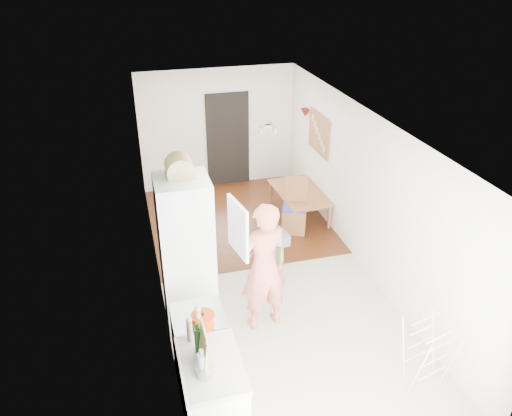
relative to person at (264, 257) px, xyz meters
name	(u,v)px	position (x,y,z in m)	size (l,w,h in m)	color
room_shell	(265,204)	(0.33, 1.09, 0.16)	(3.20, 7.00, 2.50)	white
floor	(264,274)	(0.33, 1.09, -1.09)	(3.20, 7.00, 0.01)	beige
wood_floor_overlay	(237,219)	(0.33, 2.94, -1.08)	(3.20, 3.30, 0.01)	#612F15
sage_wall_panel	(167,259)	(-1.26, -0.91, 0.76)	(0.02, 3.00, 1.30)	slate
tile_splashback	(180,351)	(-1.25, -1.46, 0.06)	(0.02, 1.90, 0.50)	black
doorway_recess	(228,140)	(0.53, 4.57, -0.09)	(0.90, 0.04, 2.00)	black
base_cabinet	(213,398)	(-0.97, -1.46, -0.66)	(0.60, 0.90, 0.86)	white
worktop	(211,365)	(-0.97, -1.46, -0.20)	(0.62, 0.92, 0.06)	white
range_cooker	(200,347)	(-0.97, -0.71, -0.65)	(0.60, 0.60, 0.88)	white
cooker_top	(198,317)	(-0.97, -0.71, -0.19)	(0.60, 0.60, 0.04)	silver
fridge_housing	(187,255)	(-0.94, 0.31, -0.01)	(0.66, 0.66, 2.15)	white
fridge_door	(238,228)	(-0.33, 0.01, 0.46)	(0.56, 0.04, 0.70)	white
fridge_interior	(209,220)	(-0.63, 0.31, 0.46)	(0.02, 0.52, 0.66)	white
pinboard	(319,133)	(1.91, 2.99, 0.46)	(0.03, 0.90, 0.70)	tan
pinboard_frame	(318,133)	(1.90, 2.99, 0.46)	(0.01, 0.94, 0.74)	#995D38
wall_sconce	(305,113)	(1.87, 3.64, 0.66)	(0.18, 0.18, 0.16)	maroon
person	(264,257)	(0.00, 0.00, 0.00)	(0.79, 0.52, 2.17)	#E77866
dining_table	(300,205)	(1.53, 2.80, -0.87)	(1.22, 0.68, 0.43)	#995D38
dining_chair	(295,206)	(1.23, 2.28, -0.59)	(0.42, 0.42, 0.99)	#995D38
stool	(272,252)	(0.54, 1.40, -0.89)	(0.30, 0.30, 0.39)	#995D38
grey_drape	(274,238)	(0.56, 1.36, -0.61)	(0.40, 0.40, 0.18)	slate
drying_rack	(427,354)	(1.55, -1.47, -0.68)	(0.42, 0.38, 0.82)	white
bread_bin	(180,169)	(-0.94, 0.40, 1.16)	(0.35, 0.33, 0.19)	#DBC07D
red_casserole	(203,320)	(-0.94, -0.90, -0.09)	(0.26, 0.26, 0.15)	#C83607
steel_pan	(206,371)	(-1.04, -1.60, -0.12)	(0.18, 0.18, 0.09)	silver
held_bottle	(279,256)	(0.15, -0.16, 0.09)	(0.05, 0.05, 0.24)	#17401A
bottle_a	(198,341)	(-1.06, -1.28, -0.02)	(0.07, 0.07, 0.30)	#17401A
bottle_b	(202,340)	(-1.01, -1.26, -0.04)	(0.06, 0.06, 0.26)	#17401A
bottle_c	(202,364)	(-1.06, -1.57, -0.05)	(0.10, 0.10, 0.24)	beige
pepper_mill_front	(190,332)	(-1.11, -1.09, -0.05)	(0.06, 0.06, 0.24)	#DBC07D
pepper_mill_back	(198,320)	(-1.00, -0.93, -0.05)	(0.06, 0.06, 0.23)	#DBC07D
chopping_boards	(203,348)	(-1.03, -1.45, 0.04)	(0.04, 0.30, 0.41)	#DBC07D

